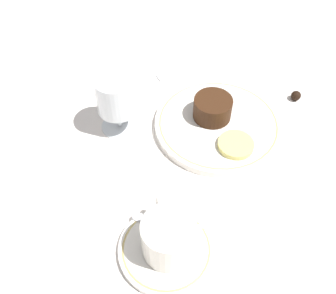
# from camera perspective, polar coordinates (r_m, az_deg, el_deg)

# --- Properties ---
(ground_plane) EXTENTS (3.00, 3.00, 0.00)m
(ground_plane) POSITION_cam_1_polar(r_m,az_deg,el_deg) (0.71, 3.75, 0.49)
(ground_plane) COLOR white
(dinner_plate) EXTENTS (0.23, 0.23, 0.01)m
(dinner_plate) POSITION_cam_1_polar(r_m,az_deg,el_deg) (0.73, 7.23, 3.28)
(dinner_plate) COLOR white
(dinner_plate) RESTS_ON ground_plane
(saucer) EXTENTS (0.14, 0.14, 0.01)m
(saucer) POSITION_cam_1_polar(r_m,az_deg,el_deg) (0.59, -0.28, -14.61)
(saucer) COLOR white
(saucer) RESTS_ON ground_plane
(coffee_cup) EXTENTS (0.10, 0.08, 0.06)m
(coffee_cup) POSITION_cam_1_polar(r_m,az_deg,el_deg) (0.55, 0.06, -12.91)
(coffee_cup) COLOR white
(coffee_cup) RESTS_ON saucer
(spoon) EXTENTS (0.06, 0.11, 0.00)m
(spoon) POSITION_cam_1_polar(r_m,az_deg,el_deg) (0.60, -1.08, -10.64)
(spoon) COLOR silver
(spoon) RESTS_ON saucer
(wine_glass) EXTENTS (0.07, 0.07, 0.11)m
(wine_glass) POSITION_cam_1_polar(r_m,az_deg,el_deg) (0.69, -7.50, 7.09)
(wine_glass) COLOR silver
(wine_glass) RESTS_ON ground_plane
(fork) EXTENTS (0.05, 0.18, 0.01)m
(fork) POSITION_cam_1_polar(r_m,az_deg,el_deg) (0.85, 2.86, 11.30)
(fork) COLOR silver
(fork) RESTS_ON ground_plane
(dessert_cake) EXTENTS (0.07, 0.07, 0.04)m
(dessert_cake) POSITION_cam_1_polar(r_m,az_deg,el_deg) (0.72, 6.49, 5.62)
(dessert_cake) COLOR #381E0F
(dessert_cake) RESTS_ON dinner_plate
(pineapple_slice) EXTENTS (0.06, 0.06, 0.01)m
(pineapple_slice) POSITION_cam_1_polar(r_m,az_deg,el_deg) (0.69, 9.82, 0.33)
(pineapple_slice) COLOR #EFE075
(pineapple_slice) RESTS_ON dinner_plate
(chocolate_truffle) EXTENTS (0.02, 0.02, 0.02)m
(chocolate_truffle) POSITION_cam_1_polar(r_m,az_deg,el_deg) (0.82, 18.07, 7.10)
(chocolate_truffle) COLOR black
(chocolate_truffle) RESTS_ON ground_plane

